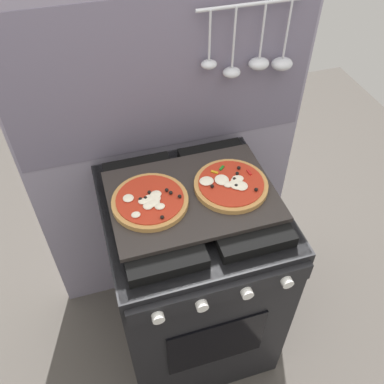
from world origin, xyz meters
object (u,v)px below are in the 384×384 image
at_px(stove, 192,275).
at_px(baking_tray, 192,196).
at_px(pizza_right, 231,185).
at_px(pizza_left, 150,201).

xyz_separation_m(stove, baking_tray, (0.00, 0.00, 0.46)).
distance_m(stove, pizza_right, 0.50).
bearing_deg(baking_tray, stove, -90.00).
xyz_separation_m(stove, pizza_left, (-0.14, -0.00, 0.48)).
xyz_separation_m(pizza_left, pizza_right, (0.27, -0.00, 0.00)).
bearing_deg(stove, baking_tray, 90.00).
bearing_deg(pizza_left, baking_tray, 1.43).
height_order(baking_tray, pizza_left, pizza_left).
bearing_deg(stove, pizza_right, -2.15).
bearing_deg(pizza_left, pizza_right, -0.66).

